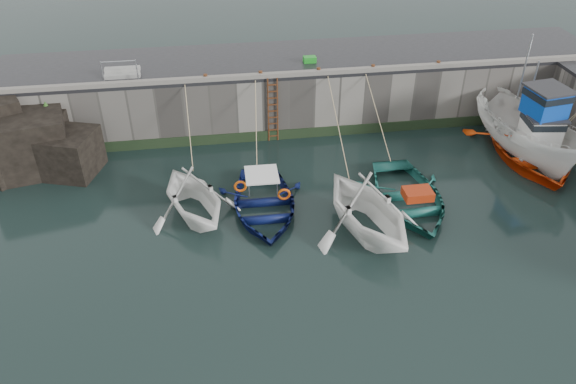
{
  "coord_description": "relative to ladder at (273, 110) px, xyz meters",
  "views": [
    {
      "loc": [
        -4.86,
        -13.89,
        13.2
      ],
      "look_at": [
        -2.23,
        3.62,
        1.2
      ],
      "focal_mm": 35.0,
      "sensor_mm": 36.0,
      "label": 1
    }
  ],
  "objects": [
    {
      "name": "boat_near_blue",
      "position": [
        -1.12,
        -5.67,
        -1.59
      ],
      "size": [
        3.84,
        5.3,
        1.08
      ],
      "primitive_type": "imported",
      "rotation": [
        0.0,
        0.0,
        -0.02
      ],
      "color": "#0B1446",
      "rests_on": "ground"
    },
    {
      "name": "bollard_e",
      "position": [
        8.0,
        0.34,
        1.71
      ],
      "size": [
        0.18,
        0.18,
        0.28
      ],
      "primitive_type": "cylinder",
      "color": "#3F1E0F",
      "rests_on": "road_back"
    },
    {
      "name": "algae_back",
      "position": [
        2.0,
        0.05,
        -1.34
      ],
      "size": [
        30.0,
        0.08,
        0.5
      ],
      "primitive_type": "cube",
      "color": "black",
      "rests_on": "ground"
    },
    {
      "name": "ladder",
      "position": [
        0.0,
        0.0,
        0.0
      ],
      "size": [
        0.51,
        0.08,
        3.2
      ],
      "color": "#3F1E0F",
      "rests_on": "ground"
    },
    {
      "name": "kerb_back",
      "position": [
        2.0,
        0.24,
        1.67
      ],
      "size": [
        30.0,
        0.3,
        0.2
      ],
      "primitive_type": "cube",
      "color": "slate",
      "rests_on": "road_back"
    },
    {
      "name": "ground",
      "position": [
        2.0,
        -9.91,
        -1.59
      ],
      "size": [
        120.0,
        120.0,
        0.0
      ],
      "primitive_type": "plane",
      "color": "black",
      "rests_on": "ground"
    },
    {
      "name": "rock_outcrop",
      "position": [
        -10.92,
        -0.8,
        -0.33
      ],
      "size": [
        5.85,
        4.24,
        3.41
      ],
      "color": "black",
      "rests_on": "ground"
    },
    {
      "name": "fish_crate",
      "position": [
        2.05,
        1.81,
        1.71
      ],
      "size": [
        0.62,
        0.41,
        0.28
      ],
      "primitive_type": "cube",
      "rotation": [
        0.0,
        0.0,
        0.02
      ],
      "color": "#1A9021",
      "rests_on": "road_back"
    },
    {
      "name": "railing",
      "position": [
        -6.75,
        1.33,
        1.77
      ],
      "size": [
        1.6,
        1.05,
        1.0
      ],
      "color": "#A5A8AD",
      "rests_on": "road_back"
    },
    {
      "name": "boat_near_navy_rope",
      "position": [
        4.75,
        -1.75,
        -1.59
      ],
      "size": [
        0.04,
        4.5,
        3.1
      ],
      "primitive_type": null,
      "color": "tan",
      "rests_on": "ground"
    },
    {
      "name": "boat_near_blacktrim",
      "position": [
        2.55,
        -7.6,
        -1.59
      ],
      "size": [
        5.74,
        6.22,
        2.73
      ],
      "primitive_type": "imported",
      "rotation": [
        0.0,
        0.0,
        0.28
      ],
      "color": "white",
      "rests_on": "ground"
    },
    {
      "name": "bollard_a",
      "position": [
        -3.0,
        0.34,
        1.71
      ],
      "size": [
        0.18,
        0.18,
        0.28
      ],
      "primitive_type": "cylinder",
      "color": "#3F1E0F",
      "rests_on": "road_back"
    },
    {
      "name": "boat_far_white",
      "position": [
        11.26,
        -3.13,
        -0.47
      ],
      "size": [
        3.56,
        7.2,
        5.66
      ],
      "rotation": [
        0.0,
        0.0,
        0.14
      ],
      "color": "white",
      "rests_on": "ground"
    },
    {
      "name": "bollard_d",
      "position": [
        4.8,
        0.34,
        1.71
      ],
      "size": [
        0.18,
        0.18,
        0.28
      ],
      "primitive_type": "cylinder",
      "color": "#3F1E0F",
      "rests_on": "road_back"
    },
    {
      "name": "boat_near_blacktrim_rope",
      "position": [
        2.55,
        -2.51,
        -1.59
      ],
      "size": [
        0.04,
        5.8,
        3.1
      ],
      "primitive_type": null,
      "color": "tan",
      "rests_on": "ground"
    },
    {
      "name": "bollard_b",
      "position": [
        -0.5,
        0.34,
        1.71
      ],
      "size": [
        0.18,
        0.18,
        0.28
      ],
      "primitive_type": "cylinder",
      "color": "#3F1E0F",
      "rests_on": "road_back"
    },
    {
      "name": "quay_back",
      "position": [
        2.0,
        2.59,
        -0.09
      ],
      "size": [
        30.0,
        5.0,
        3.0
      ],
      "primitive_type": "cube",
      "color": "slate",
      "rests_on": "ground"
    },
    {
      "name": "boat_far_orange",
      "position": [
        11.49,
        -3.18,
        -1.13
      ],
      "size": [
        5.92,
        7.63,
        4.45
      ],
      "rotation": [
        0.0,
        0.0,
        -0.14
      ],
      "color": "#FC450D",
      "rests_on": "ground"
    },
    {
      "name": "boat_near_white_rope",
      "position": [
        -3.85,
        -1.5,
        -1.59
      ],
      "size": [
        0.04,
        4.1,
        3.1
      ],
      "primitive_type": null,
      "color": "tan",
      "rests_on": "ground"
    },
    {
      "name": "boat_near_blue_rope",
      "position": [
        -1.12,
        -1.54,
        -1.59
      ],
      "size": [
        0.04,
        4.17,
        3.1
      ],
      "primitive_type": null,
      "color": "tan",
      "rests_on": "ground"
    },
    {
      "name": "boat_near_white",
      "position": [
        -3.85,
        -5.59,
        -1.59
      ],
      "size": [
        5.22,
        5.57,
        2.35
      ],
      "primitive_type": "imported",
      "rotation": [
        0.0,
        0.0,
        0.37
      ],
      "color": "white",
      "rests_on": "ground"
    },
    {
      "name": "road_back",
      "position": [
        2.0,
        2.59,
        1.49
      ],
      "size": [
        30.0,
        5.0,
        0.16
      ],
      "primitive_type": "cube",
      "color": "black",
      "rests_on": "quay_back"
    },
    {
      "name": "boat_near_navy",
      "position": [
        4.75,
        -6.08,
        -1.59
      ],
      "size": [
        3.91,
        5.47,
        1.13
      ],
      "primitive_type": "imported",
      "rotation": [
        0.0,
        0.0,
        0.0
      ],
      "color": "#1A5E55",
      "rests_on": "ground"
    },
    {
      "name": "bollard_c",
      "position": [
        2.2,
        0.34,
        1.71
      ],
      "size": [
        0.18,
        0.18,
        0.28
      ],
      "primitive_type": "cylinder",
      "color": "#3F1E0F",
      "rests_on": "road_back"
    }
  ]
}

